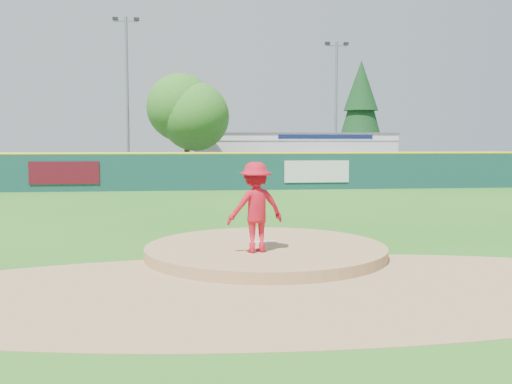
{
  "coord_description": "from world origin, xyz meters",
  "views": [
    {
      "loc": [
        -1.65,
        -12.79,
        2.6
      ],
      "look_at": [
        0.0,
        2.0,
        1.3
      ],
      "focal_mm": 40.0,
      "sensor_mm": 36.0,
      "label": 1
    }
  ],
  "objects": [
    {
      "name": "pitchers_mound",
      "position": [
        0.0,
        0.0,
        0.0
      ],
      "size": [
        5.5,
        5.5,
        0.5
      ],
      "primitive_type": "cylinder",
      "color": "#9E774C",
      "rests_on": "ground"
    },
    {
      "name": "outfield_fence",
      "position": [
        0.0,
        18.0,
        1.09
      ],
      "size": [
        40.0,
        0.14,
        2.07
      ],
      "color": "#123A38",
      "rests_on": "ground"
    },
    {
      "name": "light_pole_left",
      "position": [
        -6.0,
        27.0,
        6.05
      ],
      "size": [
        1.75,
        0.25,
        11.0
      ],
      "color": "gray",
      "rests_on": "ground"
    },
    {
      "name": "pitcher",
      "position": [
        -0.32,
        -0.76,
        1.22
      ],
      "size": [
        1.4,
        1.03,
        1.94
      ],
      "primitive_type": "imported",
      "rotation": [
        0.0,
        0.0,
        3.41
      ],
      "color": "red",
      "rests_on": "pitchers_mound"
    },
    {
      "name": "van",
      "position": [
        6.61,
        25.9,
        0.74
      ],
      "size": [
        5.6,
        3.5,
        1.45
      ],
      "primitive_type": "imported",
      "rotation": [
        0.0,
        0.0,
        1.8
      ],
      "color": "white",
      "rests_on": "parking_lot"
    },
    {
      "name": "conifer_tree",
      "position": [
        13.0,
        36.0,
        5.54
      ],
      "size": [
        4.4,
        4.4,
        9.5
      ],
      "color": "#382314",
      "rests_on": "ground"
    },
    {
      "name": "light_pole_right",
      "position": [
        9.0,
        29.0,
        5.54
      ],
      "size": [
        1.75,
        0.25,
        10.0
      ],
      "color": "gray",
      "rests_on": "ground"
    },
    {
      "name": "ground",
      "position": [
        0.0,
        0.0,
        0.0
      ],
      "size": [
        120.0,
        120.0,
        0.0
      ],
      "primitive_type": "plane",
      "color": "#286B19",
      "rests_on": "ground"
    },
    {
      "name": "fence_banners",
      "position": [
        -1.59,
        17.92,
        1.0
      ],
      "size": [
        17.08,
        0.04,
        1.2
      ],
      "color": "#500B16",
      "rests_on": "ground"
    },
    {
      "name": "deciduous_tree",
      "position": [
        -2.0,
        25.0,
        4.55
      ],
      "size": [
        5.6,
        5.6,
        7.36
      ],
      "color": "#382314",
      "rests_on": "ground"
    },
    {
      "name": "infield_dirt_arc",
      "position": [
        0.0,
        -3.0,
        0.01
      ],
      "size": [
        15.4,
        15.4,
        0.01
      ],
      "primitive_type": "cylinder",
      "color": "#9E774C",
      "rests_on": "ground"
    },
    {
      "name": "pool_building_grp",
      "position": [
        6.0,
        31.99,
        1.66
      ],
      "size": [
        15.2,
        8.2,
        3.31
      ],
      "color": "silver",
      "rests_on": "ground"
    },
    {
      "name": "pitching_rubber",
      "position": [
        0.0,
        0.3,
        0.27
      ],
      "size": [
        0.6,
        0.15,
        0.04
      ],
      "primitive_type": "cube",
      "color": "white",
      "rests_on": "pitchers_mound"
    },
    {
      "name": "parking_lot",
      "position": [
        0.0,
        27.0,
        0.01
      ],
      "size": [
        44.0,
        16.0,
        0.02
      ],
      "primitive_type": "cube",
      "color": "#38383A",
      "rests_on": "ground"
    }
  ]
}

